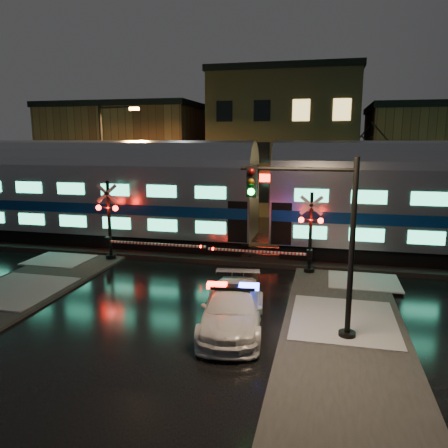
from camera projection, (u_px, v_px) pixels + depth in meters
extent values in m
plane|color=black|center=(190.00, 282.00, 19.35)|extent=(120.00, 120.00, 0.00)
cube|color=black|center=(217.00, 252.00, 24.10)|extent=(90.00, 4.20, 0.24)
cube|color=#2D2D2D|center=(347.00, 365.00, 12.14)|extent=(4.00, 20.00, 0.12)
cube|color=brown|center=(130.00, 157.00, 42.43)|extent=(14.00, 10.00, 9.00)
cube|color=brown|center=(286.00, 145.00, 39.29)|extent=(12.00, 11.00, 11.50)
cube|color=brown|center=(442.00, 163.00, 36.17)|extent=(12.00, 10.00, 8.50)
cube|color=black|center=(50.00, 233.00, 26.36)|extent=(24.00, 2.40, 0.80)
cube|color=#B7BAC1|center=(47.00, 196.00, 25.92)|extent=(25.00, 3.05, 3.80)
cube|color=navy|center=(47.00, 202.00, 25.99)|extent=(24.75, 3.09, 0.55)
cube|color=#43FFBA|center=(31.00, 219.00, 24.65)|extent=(21.00, 0.05, 0.62)
cube|color=#43FFBA|center=(28.00, 187.00, 24.31)|extent=(21.00, 0.05, 0.62)
cylinder|color=#B7BAC1|center=(44.00, 167.00, 25.59)|extent=(25.00, 3.05, 3.05)
imported|color=silver|center=(233.00, 309.00, 14.47)|extent=(2.58, 5.09, 1.42)
cube|color=black|center=(233.00, 287.00, 14.33)|extent=(1.51, 0.56, 0.09)
cube|color=#FF0C05|center=(217.00, 285.00, 14.38)|extent=(0.69, 0.41, 0.17)
cube|color=#1426FF|center=(249.00, 287.00, 14.27)|extent=(0.69, 0.41, 0.17)
cylinder|color=black|center=(309.00, 271.00, 20.46)|extent=(0.48, 0.48, 0.29)
cylinder|color=black|center=(310.00, 234.00, 20.12)|extent=(0.15, 0.15, 3.87)
sphere|color=#FF0C05|center=(301.00, 220.00, 19.91)|extent=(0.25, 0.25, 0.25)
sphere|color=#FF0C05|center=(321.00, 221.00, 19.72)|extent=(0.25, 0.25, 0.25)
cube|color=white|center=(257.00, 252.00, 20.60)|extent=(4.83, 0.10, 0.10)
cube|color=black|center=(309.00, 255.00, 20.05)|extent=(0.25, 0.30, 0.45)
cylinder|color=black|center=(111.00, 258.00, 22.75)|extent=(0.52, 0.52, 0.31)
cylinder|color=black|center=(109.00, 221.00, 22.38)|extent=(0.17, 0.17, 4.16)
sphere|color=#FF0C05|center=(98.00, 208.00, 22.17)|extent=(0.27, 0.27, 0.27)
sphere|color=#FF0C05|center=(115.00, 208.00, 21.96)|extent=(0.27, 0.27, 0.27)
cube|color=white|center=(156.00, 244.00, 21.74)|extent=(5.21, 0.10, 0.10)
cube|color=black|center=(108.00, 241.00, 22.33)|extent=(0.25, 0.30, 0.45)
cylinder|color=black|center=(347.00, 336.00, 13.73)|extent=(0.54, 0.54, 0.29)
cylinder|color=black|center=(352.00, 252.00, 13.20)|extent=(0.17, 0.17, 5.73)
cylinder|color=black|center=(297.00, 169.00, 13.12)|extent=(3.44, 0.11, 0.11)
cube|color=black|center=(252.00, 181.00, 13.35)|extent=(0.31, 0.27, 0.96)
sphere|color=#0CFF3F|center=(251.00, 192.00, 13.25)|extent=(0.21, 0.21, 0.21)
cylinder|color=black|center=(103.00, 170.00, 29.13)|extent=(0.21, 0.21, 8.46)
cylinder|color=black|center=(117.00, 107.00, 28.08)|extent=(2.54, 0.13, 0.13)
cube|color=orange|center=(134.00, 109.00, 27.84)|extent=(0.58, 0.30, 0.19)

